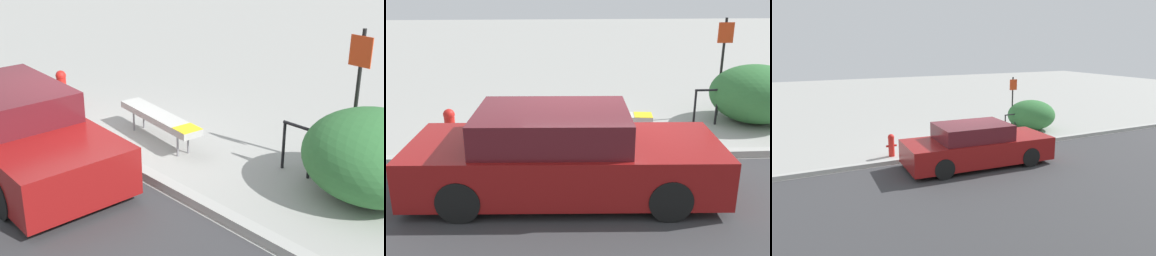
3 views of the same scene
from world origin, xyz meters
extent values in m
plane|color=#9E9E99|center=(0.00, 0.00, 0.00)|extent=(60.00, 60.00, 0.00)
cube|color=#A8A8A3|center=(0.00, 0.00, 0.07)|extent=(60.00, 0.20, 0.13)
cylinder|color=gray|center=(-0.40, 1.05, 0.20)|extent=(0.04, 0.04, 0.40)
cylinder|color=gray|center=(1.05, 0.88, 0.20)|extent=(0.04, 0.04, 0.40)
cylinder|color=gray|center=(-0.37, 1.26, 0.20)|extent=(0.04, 0.04, 0.40)
cylinder|color=gray|center=(1.07, 1.10, 0.20)|extent=(0.04, 0.04, 0.40)
cube|color=#B2B2AD|center=(0.34, 1.07, 0.46)|extent=(2.11, 0.63, 0.12)
cube|color=yellow|center=(1.19, 0.98, 0.53)|extent=(0.40, 0.43, 0.01)
cylinder|color=black|center=(2.54, 1.84, 0.40)|extent=(0.05, 0.05, 0.80)
cylinder|color=black|center=(3.04, 1.85, 0.40)|extent=(0.05, 0.05, 0.80)
cylinder|color=black|center=(2.79, 1.84, 0.80)|extent=(0.55, 0.06, 0.05)
cylinder|color=black|center=(3.33, 2.53, 1.15)|extent=(0.06, 0.06, 2.30)
cube|color=red|center=(3.33, 2.49, 1.97)|extent=(0.36, 0.02, 0.46)
cylinder|color=red|center=(-2.62, 0.81, 0.30)|extent=(0.20, 0.20, 0.60)
sphere|color=red|center=(-2.62, 0.81, 0.66)|extent=(0.22, 0.22, 0.22)
cylinder|color=red|center=(-2.76, 0.81, 0.36)|extent=(0.08, 0.07, 0.07)
cylinder|color=red|center=(-2.48, 0.81, 0.36)|extent=(0.08, 0.07, 0.07)
ellipsoid|color=#337038|center=(4.00, 2.02, 0.65)|extent=(2.08, 2.03, 1.31)
cylinder|color=black|center=(1.01, -0.54, 0.30)|extent=(0.61, 0.21, 0.60)
cylinder|color=black|center=(0.93, -2.13, 0.30)|extent=(0.61, 0.21, 0.60)
cylinder|color=black|center=(-1.82, -0.41, 0.30)|extent=(0.61, 0.21, 0.60)
cube|color=maroon|center=(-0.44, -1.27, 0.50)|extent=(4.64, 1.95, 0.71)
cube|color=#59171F|center=(-0.63, -1.26, 1.08)|extent=(2.26, 1.67, 0.50)
camera|label=1|loc=(7.30, -4.56, 3.86)|focal=50.00mm
camera|label=2|loc=(-0.60, -7.15, 3.08)|focal=40.00mm
camera|label=3|loc=(-5.78, -11.15, 3.72)|focal=35.00mm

